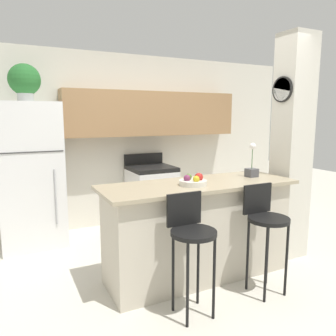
% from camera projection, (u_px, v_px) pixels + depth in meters
% --- Properties ---
extents(ground_plane, '(14.00, 14.00, 0.00)m').
position_uv_depth(ground_plane, '(198.00, 275.00, 3.43)').
color(ground_plane, beige).
extents(wall_back, '(5.60, 0.38, 2.55)m').
position_uv_depth(wall_back, '(139.00, 130.00, 4.99)').
color(wall_back, silver).
rests_on(wall_back, ground_plane).
extents(pillar_right, '(0.38, 0.32, 2.55)m').
position_uv_depth(pillar_right, '(292.00, 148.00, 3.77)').
color(pillar_right, silver).
rests_on(pillar_right, ground_plane).
extents(counter_bar, '(2.00, 0.71, 0.99)m').
position_uv_depth(counter_bar, '(198.00, 229.00, 3.35)').
color(counter_bar, beige).
rests_on(counter_bar, ground_plane).
extents(refrigerator, '(0.76, 0.67, 1.82)m').
position_uv_depth(refrigerator, '(31.00, 176.00, 4.11)').
color(refrigerator, white).
rests_on(refrigerator, ground_plane).
extents(stove_range, '(0.63, 0.65, 1.07)m').
position_uv_depth(stove_range, '(152.00, 196.00, 4.91)').
color(stove_range, white).
rests_on(stove_range, ground_plane).
extents(bar_stool_left, '(0.38, 0.38, 1.01)m').
position_uv_depth(bar_stool_left, '(191.00, 235.00, 2.68)').
color(bar_stool_left, black).
rests_on(bar_stool_left, ground_plane).
extents(bar_stool_right, '(0.38, 0.38, 1.01)m').
position_uv_depth(bar_stool_right, '(265.00, 221.00, 3.02)').
color(bar_stool_right, black).
rests_on(bar_stool_right, ground_plane).
extents(potted_plant_on_fridge, '(0.38, 0.38, 0.45)m').
position_uv_depth(potted_plant_on_fridge, '(24.00, 81.00, 3.92)').
color(potted_plant_on_fridge, silver).
rests_on(potted_plant_on_fridge, refrigerator).
extents(orchid_vase, '(0.11, 0.11, 0.37)m').
position_uv_depth(orchid_vase, '(252.00, 166.00, 3.58)').
color(orchid_vase, '#4C4C51').
rests_on(orchid_vase, counter_bar).
extents(fruit_bowl, '(0.27, 0.27, 0.12)m').
position_uv_depth(fruit_bowl, '(193.00, 181.00, 3.15)').
color(fruit_bowl, silver).
rests_on(fruit_bowl, counter_bar).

